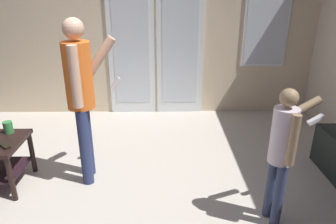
{
  "coord_description": "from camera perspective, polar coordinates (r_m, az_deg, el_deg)",
  "views": [
    {
      "loc": [
        0.67,
        -2.2,
        1.85
      ],
      "look_at": [
        0.71,
        0.39,
        0.8
      ],
      "focal_mm": 33.04,
      "sensor_mm": 36.0,
      "label": 1
    }
  ],
  "objects": [
    {
      "name": "dvd_remote_slim",
      "position": [
        3.22,
        -28.02,
        -5.45
      ],
      "size": [
        0.16,
        0.15,
        0.02
      ],
      "primitive_type": "cube",
      "rotation": [
        0.0,
        0.0,
        -0.72
      ],
      "color": "black",
      "rests_on": "coffee_table"
    },
    {
      "name": "person_adult",
      "position": [
        2.99,
        -15.75,
        4.01
      ],
      "size": [
        0.48,
        0.47,
        1.61
      ],
      "color": "navy",
      "rests_on": "ground_plane"
    },
    {
      "name": "ground_plane",
      "position": [
        2.95,
        -14.46,
        -17.72
      ],
      "size": [
        5.93,
        4.89,
        0.02
      ],
      "primitive_type": "cube",
      "color": "beige"
    },
    {
      "name": "cup_near_edge",
      "position": [
        3.47,
        -27.41,
        -2.52
      ],
      "size": [
        0.09,
        0.09,
        0.12
      ],
      "primitive_type": "cylinder",
      "color": "#378B44",
      "rests_on": "coffee_table"
    },
    {
      "name": "person_child",
      "position": [
        2.55,
        20.45,
        -5.95
      ],
      "size": [
        0.49,
        0.38,
        1.17
      ],
      "color": "#353E5E",
      "rests_on": "ground_plane"
    },
    {
      "name": "wall_back_with_doors",
      "position": [
        4.67,
        -8.34,
        15.59
      ],
      "size": [
        5.93,
        0.09,
        2.75
      ],
      "color": "beige",
      "rests_on": "ground_plane"
    }
  ]
}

